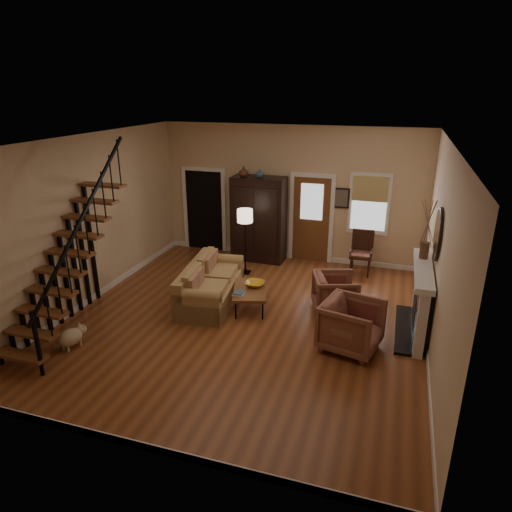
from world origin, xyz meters
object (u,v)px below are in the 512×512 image
(armoire, at_px, (259,219))
(floor_lamp, at_px, (245,242))
(armchair_right, at_px, (335,293))
(side_chair, at_px, (361,253))
(coffee_table, at_px, (250,298))
(armchair_left, at_px, (352,326))
(sofa, at_px, (211,284))

(armoire, bearing_deg, floor_lamp, -91.29)
(armchair_right, distance_m, side_chair, 2.09)
(armoire, bearing_deg, coffee_table, -76.34)
(coffee_table, distance_m, side_chair, 3.12)
(armoire, bearing_deg, armchair_right, -45.06)
(armchair_left, distance_m, side_chair, 3.36)
(floor_lamp, bearing_deg, armoire, 88.71)
(sofa, distance_m, floor_lamp, 1.69)
(coffee_table, bearing_deg, floor_lamp, 111.71)
(armchair_left, relative_size, side_chair, 0.92)
(sofa, height_order, coffee_table, sofa)
(sofa, height_order, floor_lamp, floor_lamp)
(sofa, xyz_separation_m, floor_lamp, (0.17, 1.64, 0.38))
(armchair_left, distance_m, floor_lamp, 3.77)
(coffee_table, height_order, side_chair, side_chair)
(floor_lamp, distance_m, side_chair, 2.70)
(armchair_left, xyz_separation_m, side_chair, (-0.16, 3.36, 0.08))
(armchair_left, bearing_deg, sofa, 85.34)
(coffee_table, xyz_separation_m, armchair_left, (2.07, -0.90, 0.22))
(armoire, distance_m, coffee_table, 2.86)
(floor_lamp, bearing_deg, sofa, -96.02)
(side_chair, bearing_deg, sofa, -138.59)
(armoire, xyz_separation_m, sofa, (-0.20, -2.62, -0.66))
(armoire, distance_m, armchair_left, 4.52)
(armoire, xyz_separation_m, armchair_left, (2.71, -3.56, -0.62))
(armoire, relative_size, armchair_left, 2.24)
(armoire, height_order, sofa, armoire)
(sofa, distance_m, side_chair, 3.66)
(armchair_right, distance_m, floor_lamp, 2.65)
(coffee_table, relative_size, armchair_right, 1.32)
(armchair_left, xyz_separation_m, floor_lamp, (-2.74, 2.58, 0.34))
(armoire, height_order, armchair_left, armoire)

